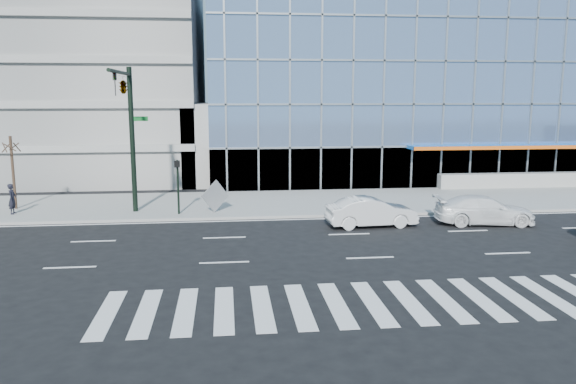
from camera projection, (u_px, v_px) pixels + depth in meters
name	position (u px, v px, depth m)	size (l,w,h in m)	color
ground	(349.00, 234.00, 27.12)	(160.00, 160.00, 0.00)	black
sidewalk	(321.00, 202.00, 34.94)	(120.00, 8.00, 0.15)	gray
theatre_building	(436.00, 86.00, 52.82)	(42.00, 26.00, 15.00)	#7594C3
parking_garage	(60.00, 56.00, 48.69)	(24.00, 24.00, 20.00)	gray
ramp_block	(224.00, 142.00, 43.58)	(6.00, 8.00, 6.00)	gray
traffic_signal	(126.00, 104.00, 29.34)	(1.14, 5.74, 8.00)	black
ped_signal_post	(178.00, 178.00, 30.67)	(0.30, 0.33, 3.00)	black
street_tree_near	(11.00, 146.00, 31.86)	(1.10, 1.10, 4.23)	#332319
white_suv	(484.00, 210.00, 29.17)	(2.06, 5.07, 1.47)	white
white_sedan	(371.00, 212.00, 28.62)	(1.59, 4.57, 1.51)	silver
pedestrian	(12.00, 199.00, 30.91)	(0.61, 0.40, 1.69)	black
tilted_panel	(215.00, 196.00, 31.36)	(1.30, 0.06, 1.30)	gray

